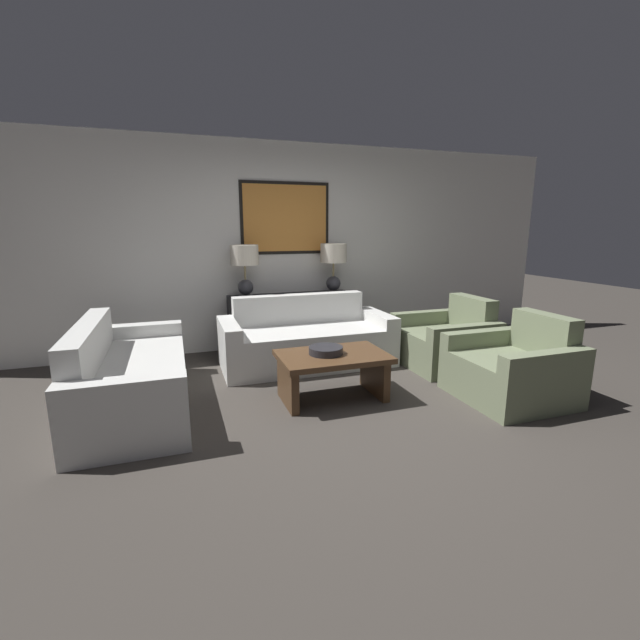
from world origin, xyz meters
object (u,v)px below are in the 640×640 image
console_table (291,322)px  table_lamp_right (333,260)px  armchair_near_camera (513,370)px  couch_by_back_wall (306,341)px  couch_by_side (130,378)px  table_lamp_left (245,262)px  coffee_table (333,367)px  decorative_bowl (326,350)px  armchair_near_back_wall (446,342)px

console_table → table_lamp_right: bearing=0.0°
table_lamp_right → armchair_near_camera: (0.95, -2.28, -0.89)m
couch_by_back_wall → couch_by_side: same height
table_lamp_left → coffee_table: table_lamp_left is taller
table_lamp_left → couch_by_back_wall: table_lamp_left is taller
decorative_bowl → table_lamp_right: bearing=67.4°
couch_by_back_wall → coffee_table: size_ratio=1.97×
table_lamp_left → couch_by_side: size_ratio=0.33×
couch_by_side → decorative_bowl: size_ratio=6.19×
console_table → armchair_near_back_wall: 1.97m
couch_by_back_wall → decorative_bowl: bearing=-97.3°
console_table → couch_by_side: bearing=-143.5°
couch_by_back_wall → armchair_near_camera: size_ratio=2.08×
console_table → coffee_table: 1.76m
console_table → table_lamp_right: (0.59, 0.00, 0.80)m
coffee_table → armchair_near_back_wall: 1.70m
console_table → decorative_bowl: size_ratio=5.06×
decorative_bowl → couch_by_back_wall: bearing=82.7°
couch_by_back_wall → couch_by_side: size_ratio=1.00×
table_lamp_right → decorative_bowl: table_lamp_right is taller
console_table → couch_by_back_wall: 0.68m
couch_by_back_wall → table_lamp_right: bearing=48.9°
table_lamp_left → armchair_near_back_wall: table_lamp_left is taller
table_lamp_left → couch_by_side: 2.07m
couch_by_side → armchair_near_camera: bearing=-15.0°
console_table → table_lamp_left: (-0.59, 0.00, 0.80)m
coffee_table → armchair_near_back_wall: (1.62, 0.53, -0.04)m
console_table → armchair_near_back_wall: (1.54, -1.23, -0.09)m
armchair_near_back_wall → table_lamp_left: bearing=150.0°
couch_by_back_wall → decorative_bowl: 1.09m
table_lamp_right → armchair_near_camera: bearing=-67.3°
armchair_near_back_wall → armchair_near_camera: size_ratio=1.00×
coffee_table → decorative_bowl: size_ratio=3.15×
console_table → table_lamp_left: 0.99m
couch_by_back_wall → armchair_near_back_wall: 1.64m
console_table → armchair_near_back_wall: bearing=-38.5°
table_lamp_right → armchair_near_back_wall: bearing=-52.1°
couch_by_back_wall → console_table: bearing=90.0°
table_lamp_left → armchair_near_camera: table_lamp_left is taller
couch_by_side → armchair_near_back_wall: bearing=2.4°
table_lamp_right → armchair_near_back_wall: table_lamp_right is taller
console_table → table_lamp_left: size_ratio=2.49×
couch_by_side → decorative_bowl: bearing=-11.8°
table_lamp_right → armchair_near_back_wall: (0.95, -1.23, -0.89)m
table_lamp_left → armchair_near_camera: (2.13, -2.28, -0.89)m
table_lamp_right → decorative_bowl: (-0.72, -1.73, -0.69)m
couch_by_side → armchair_near_camera: (3.39, -0.91, -0.01)m
table_lamp_left → console_table: bearing=0.0°
couch_by_back_wall → armchair_near_camera: bearing=-46.3°
couch_by_back_wall → couch_by_side: bearing=-159.3°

